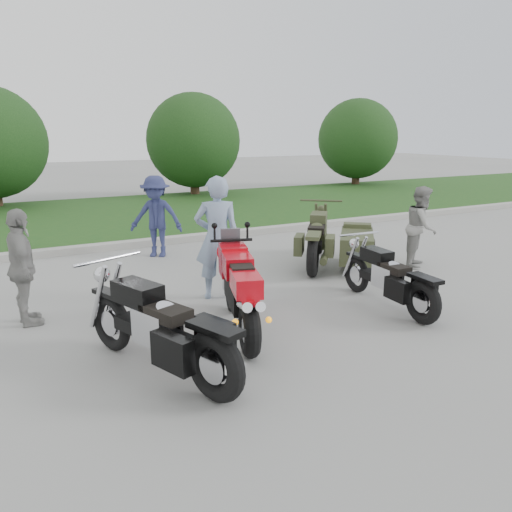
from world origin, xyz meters
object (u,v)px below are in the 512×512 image
sportbike_red (240,288)px  person_denim (156,217)px  person_back (22,268)px  cruiser_sidecar (340,244)px  person_grey (421,226)px  cruiser_left (164,333)px  cruiser_right (392,281)px  person_stripe (217,238)px

sportbike_red → person_denim: size_ratio=1.26×
person_denim → person_back: (-2.71, -2.88, -0.05)m
cruiser_sidecar → person_back: (-5.57, -0.41, 0.34)m
cruiser_sidecar → person_back: 5.60m
cruiser_sidecar → person_denim: bearing=178.2°
sportbike_red → person_grey: bearing=34.1°
cruiser_sidecar → person_denim: size_ratio=1.38×
cruiser_left → cruiser_right: (3.62, 0.47, -0.07)m
cruiser_right → person_stripe: 2.71m
cruiser_left → person_grey: person_grey is taller
sportbike_red → cruiser_right: bearing=12.3°
person_stripe → person_grey: size_ratio=1.24×
cruiser_right → person_stripe: person_stripe is taller
cruiser_sidecar → person_stripe: person_stripe is taller
cruiser_left → sportbike_red: bearing=7.9°
cruiser_left → person_denim: person_denim is taller
cruiser_left → cruiser_right: cruiser_left is taller
sportbike_red → cruiser_sidecar: size_ratio=0.92×
person_stripe → cruiser_sidecar: bearing=-148.6°
person_denim → sportbike_red: bearing=-60.3°
person_grey → person_denim: 5.32m
sportbike_red → cruiser_left: bearing=-134.1°
person_grey → person_denim: person_denim is taller
sportbike_red → person_grey: (4.58, 1.39, 0.17)m
cruiser_left → cruiser_sidecar: 5.13m
cruiser_right → person_grey: 2.74m
sportbike_red → person_back: 2.93m
person_back → cruiser_sidecar: bearing=-89.7°
person_grey → person_back: bearing=140.7°
person_stripe → person_denim: size_ratio=1.14×
cruiser_sidecar → person_stripe: size_ratio=1.21×
cruiser_sidecar → person_grey: size_ratio=1.49×
cruiser_sidecar → person_grey: 1.62m
person_denim → person_grey: bearing=-2.8°
sportbike_red → person_stripe: 1.54m
sportbike_red → person_back: size_ratio=1.33×
sportbike_red → cruiser_left: size_ratio=0.89×
person_grey → person_denim: bearing=106.8°
sportbike_red → cruiser_sidecar: sportbike_red is taller
cruiser_sidecar → person_grey: bearing=15.1°
cruiser_left → person_grey: size_ratio=1.54×
cruiser_left → person_stripe: person_stripe is taller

